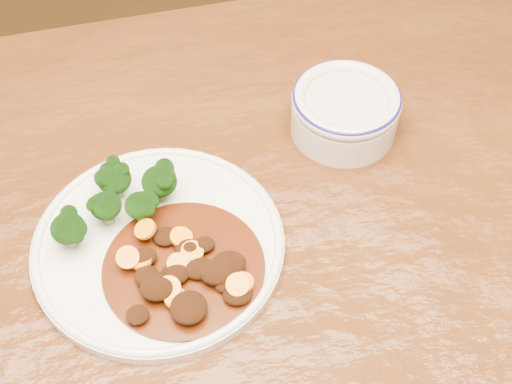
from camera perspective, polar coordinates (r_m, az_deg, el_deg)
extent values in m
cube|color=#4F2B0E|center=(0.70, -1.60, -9.15)|extent=(1.56, 1.01, 0.04)
cylinder|color=white|center=(0.72, -7.79, -4.25)|extent=(0.25, 0.25, 0.01)
torus|color=white|center=(0.71, -7.84, -4.00)|extent=(0.25, 0.25, 0.01)
cylinder|color=#6D9C50|center=(0.73, -11.71, -1.93)|extent=(0.01, 0.01, 0.01)
ellipsoid|color=black|center=(0.72, -11.94, -1.08)|extent=(0.03, 0.03, 0.03)
cylinder|color=#6D9C50|center=(0.72, -14.51, -3.68)|extent=(0.01, 0.01, 0.01)
ellipsoid|color=black|center=(0.71, -14.81, -2.82)|extent=(0.03, 0.03, 0.03)
cylinder|color=#6D9C50|center=(0.74, -7.59, -0.10)|extent=(0.01, 0.01, 0.01)
ellipsoid|color=black|center=(0.73, -7.75, 0.85)|extent=(0.04, 0.04, 0.03)
cylinder|color=#6D9C50|center=(0.75, -11.06, 0.10)|extent=(0.01, 0.01, 0.01)
ellipsoid|color=black|center=(0.74, -11.27, 1.02)|extent=(0.04, 0.04, 0.03)
cylinder|color=#6D9C50|center=(0.73, -9.12, -1.89)|extent=(0.01, 0.01, 0.01)
ellipsoid|color=black|center=(0.71, -9.29, -1.06)|extent=(0.03, 0.03, 0.02)
cylinder|color=#481B07|center=(0.69, -5.80, -6.05)|extent=(0.16, 0.16, 0.00)
ellipsoid|color=black|center=(0.68, -8.73, -6.66)|extent=(0.02, 0.02, 0.01)
ellipsoid|color=black|center=(0.71, -7.26, -3.54)|extent=(0.02, 0.02, 0.01)
ellipsoid|color=black|center=(0.67, -2.53, -7.34)|extent=(0.02, 0.02, 0.01)
ellipsoid|color=black|center=(0.68, -2.22, -5.76)|extent=(0.03, 0.03, 0.02)
ellipsoid|color=black|center=(0.66, -9.46, -9.67)|extent=(0.02, 0.02, 0.01)
ellipsoid|color=black|center=(0.68, -6.53, -6.60)|extent=(0.03, 0.02, 0.01)
ellipsoid|color=black|center=(0.68, -4.55, -6.14)|extent=(0.03, 0.02, 0.01)
ellipsoid|color=black|center=(0.69, -8.90, -5.16)|extent=(0.02, 0.02, 0.01)
ellipsoid|color=black|center=(0.67, -7.90, -7.51)|extent=(0.03, 0.03, 0.02)
ellipsoid|color=black|center=(0.68, -3.08, -6.48)|extent=(0.03, 0.03, 0.02)
ellipsoid|color=black|center=(0.66, -5.40, -9.19)|extent=(0.03, 0.04, 0.02)
ellipsoid|color=black|center=(0.67, -6.88, -6.91)|extent=(0.02, 0.02, 0.01)
ellipsoid|color=black|center=(0.70, -4.19, -4.22)|extent=(0.02, 0.02, 0.01)
ellipsoid|color=black|center=(0.69, -5.49, -4.56)|extent=(0.03, 0.02, 0.01)
ellipsoid|color=black|center=(0.67, -2.06, -6.38)|extent=(0.03, 0.02, 0.01)
ellipsoid|color=black|center=(0.67, -3.03, -6.40)|extent=(0.04, 0.03, 0.02)
ellipsoid|color=black|center=(0.66, -1.50, -8.21)|extent=(0.03, 0.02, 0.01)
cylinder|color=orange|center=(0.66, -1.13, -7.22)|extent=(0.02, 0.02, 0.01)
cylinder|color=orange|center=(0.70, -6.01, -3.59)|extent=(0.02, 0.02, 0.01)
cylinder|color=orange|center=(0.69, -5.13, -4.73)|extent=(0.03, 0.03, 0.01)
cylinder|color=orange|center=(0.69, -10.22, -5.17)|extent=(0.03, 0.03, 0.01)
cylinder|color=orange|center=(0.70, -8.86, -2.95)|extent=(0.03, 0.03, 0.01)
cylinder|color=orange|center=(0.68, -6.24, -5.76)|extent=(0.02, 0.02, 0.01)
cylinder|color=orange|center=(0.66, -6.41, -8.48)|extent=(0.02, 0.02, 0.01)
cylinder|color=orange|center=(0.69, -9.19, -5.40)|extent=(0.03, 0.03, 0.01)
cylinder|color=orange|center=(0.66, -6.99, -7.60)|extent=(0.03, 0.03, 0.01)
cylinder|color=orange|center=(0.66, -1.46, -7.42)|extent=(0.03, 0.03, 0.01)
cylinder|color=beige|center=(0.81, 7.07, 5.98)|extent=(0.12, 0.12, 0.04)
cylinder|color=beige|center=(0.80, 7.23, 7.17)|extent=(0.09, 0.09, 0.01)
torus|color=beige|center=(0.79, 7.26, 7.37)|extent=(0.12, 0.12, 0.02)
torus|color=navy|center=(0.79, 7.29, 7.58)|extent=(0.12, 0.12, 0.01)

